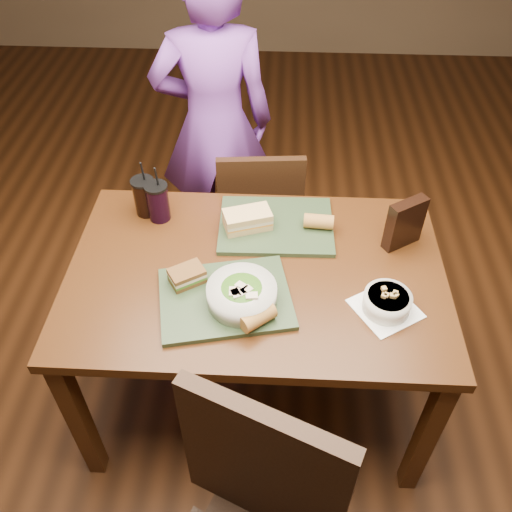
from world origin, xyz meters
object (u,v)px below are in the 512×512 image
at_px(chair_far, 261,216).
at_px(cup_berry, 158,202).
at_px(baguette_near, 258,317).
at_px(sandwich_near, 187,276).
at_px(baguette_far, 319,221).
at_px(diner, 215,125).
at_px(tray_far, 276,225).
at_px(soup_bowl, 387,302).
at_px(cup_cola, 145,196).
at_px(chip_bag, 405,223).
at_px(tray_near, 225,298).
at_px(sandwich_far, 247,219).
at_px(salad_bowl, 242,293).
at_px(dining_table, 256,288).

xyz_separation_m(chair_far, cup_berry, (-0.37, -0.36, 0.36)).
bearing_deg(baguette_near, chair_far, 91.58).
height_order(sandwich_near, cup_berry, cup_berry).
bearing_deg(baguette_far, sandwich_near, -146.14).
bearing_deg(sandwich_near, baguette_near, -34.29).
bearing_deg(sandwich_near, diner, 90.91).
height_order(tray_far, soup_bowl, soup_bowl).
distance_m(cup_cola, chip_bag, 0.96).
relative_size(chair_far, diner, 0.56).
bearing_deg(soup_bowl, baguette_near, -167.25).
relative_size(soup_bowl, cup_cola, 1.09).
height_order(diner, tray_far, diner).
distance_m(tray_near, sandwich_far, 0.35).
distance_m(baguette_near, chip_bag, 0.64).
bearing_deg(chair_far, baguette_near, -88.42).
xyz_separation_m(diner, baguette_near, (0.26, -1.16, 0.03)).
distance_m(sandwich_far, cup_berry, 0.34).
relative_size(diner, cup_berry, 6.52).
height_order(chair_far, salad_bowl, chair_far).
bearing_deg(tray_near, chip_bag, 26.70).
xyz_separation_m(baguette_near, cup_cola, (-0.45, 0.54, 0.03)).
bearing_deg(chip_bag, tray_far, 139.06).
bearing_deg(tray_near, salad_bowl, -16.90).
xyz_separation_m(dining_table, sandwich_near, (-0.22, -0.08, 0.13)).
height_order(dining_table, cup_cola, cup_cola).
distance_m(chair_far, baguette_far, 0.56).
relative_size(tray_near, tray_far, 1.00).
relative_size(tray_near, cup_cola, 1.79).
relative_size(dining_table, cup_berry, 5.55).
xyz_separation_m(diner, tray_far, (0.30, -0.69, -0.01)).
height_order(tray_near, tray_far, same).
relative_size(soup_bowl, baguette_near, 2.27).
xyz_separation_m(tray_far, baguette_far, (0.16, -0.01, 0.04)).
relative_size(sandwich_far, baguette_far, 1.76).
height_order(chair_far, cup_berry, cup_berry).
height_order(chair_far, baguette_near, chair_far).
bearing_deg(tray_far, chair_far, 100.04).
bearing_deg(baguette_near, baguette_far, 66.47).
height_order(soup_bowl, sandwich_near, soup_bowl).
xyz_separation_m(tray_near, baguette_near, (0.11, -0.10, 0.04)).
relative_size(tray_far, baguette_near, 3.74).
relative_size(diner, cup_cola, 6.52).
distance_m(dining_table, tray_far, 0.26).
height_order(diner, sandwich_near, diner).
xyz_separation_m(tray_far, sandwich_far, (-0.10, -0.02, 0.04)).
relative_size(chair_far, cup_berry, 3.62).
relative_size(salad_bowl, cup_berry, 0.95).
bearing_deg(dining_table, tray_near, -123.57).
xyz_separation_m(sandwich_near, cup_berry, (-0.15, 0.34, 0.03)).
bearing_deg(salad_bowl, soup_bowl, 0.73).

